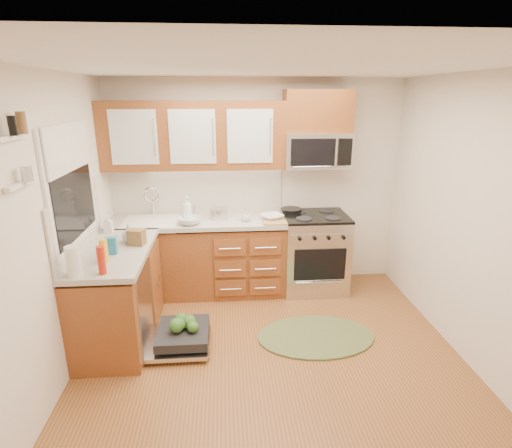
{
  "coord_description": "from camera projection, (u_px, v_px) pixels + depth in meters",
  "views": [
    {
      "loc": [
        -0.39,
        -3.04,
        2.3
      ],
      "look_at": [
        -0.08,
        0.85,
        1.04
      ],
      "focal_mm": 28.0,
      "sensor_mm": 36.0,
      "label": 1
    }
  ],
  "objects": [
    {
      "name": "bowl_b",
      "position": [
        190.0,
        221.0,
        4.47
      ],
      "size": [
        0.28,
        0.28,
        0.08
      ],
      "primitive_type": "imported",
      "rotation": [
        0.0,
        0.0,
        -0.13
      ],
      "color": "#999999",
      "rests_on": "countertop_back"
    },
    {
      "name": "backsplash_back",
      "position": [
        197.0,
        190.0,
        4.84
      ],
      "size": [
        2.05,
        0.02,
        0.57
      ],
      "primitive_type": "cube",
      "color": "beige",
      "rests_on": "ground"
    },
    {
      "name": "paper_towel_roll",
      "position": [
        74.0,
        261.0,
        3.16
      ],
      "size": [
        0.15,
        0.15,
        0.25
      ],
      "primitive_type": "cylinder",
      "rotation": [
        0.0,
        0.0,
        -0.37
      ],
      "color": "white",
      "rests_on": "countertop_left"
    },
    {
      "name": "stock_pot",
      "position": [
        219.0,
        214.0,
        4.66
      ],
      "size": [
        0.24,
        0.24,
        0.12
      ],
      "primitive_type": "cylinder",
      "rotation": [
        0.0,
        0.0,
        0.2
      ],
      "color": "silver",
      "rests_on": "countertop_back"
    },
    {
      "name": "wall_back",
      "position": [
        257.0,
        185.0,
        4.9
      ],
      "size": [
        3.5,
        0.04,
        2.5
      ],
      "primitive_type": "cube",
      "color": "silver",
      "rests_on": "ground"
    },
    {
      "name": "floor",
      "position": [
        272.0,
        361.0,
        3.62
      ],
      "size": [
        3.5,
        3.5,
        0.0
      ],
      "primitive_type": "plane",
      "color": "brown",
      "rests_on": "ground"
    },
    {
      "name": "skillet",
      "position": [
        291.0,
        210.0,
        4.84
      ],
      "size": [
        0.29,
        0.29,
        0.05
      ],
      "primitive_type": "cylinder",
      "rotation": [
        0.0,
        0.0,
        0.21
      ],
      "color": "black",
      "rests_on": "range"
    },
    {
      "name": "blue_carton",
      "position": [
        111.0,
        246.0,
        3.61
      ],
      "size": [
        0.1,
        0.06,
        0.16
      ],
      "primitive_type": "cube",
      "rotation": [
        0.0,
        0.0,
        -0.01
      ],
      "color": "teal",
      "rests_on": "countertop_left"
    },
    {
      "name": "countertop_left",
      "position": [
        114.0,
        253.0,
        3.73
      ],
      "size": [
        0.64,
        1.27,
        0.05
      ],
      "primitive_type": "cube",
      "color": "beige",
      "rests_on": "base_cabinet_left"
    },
    {
      "name": "dishwasher",
      "position": [
        179.0,
        337.0,
        3.81
      ],
      "size": [
        0.7,
        0.6,
        0.2
      ],
      "primitive_type": null,
      "color": "silver",
      "rests_on": "ground"
    },
    {
      "name": "sink",
      "position": [
        152.0,
        231.0,
        4.63
      ],
      "size": [
        0.62,
        0.5,
        0.26
      ],
      "primitive_type": null,
      "color": "white",
      "rests_on": "ground"
    },
    {
      "name": "bowl_a",
      "position": [
        272.0,
        217.0,
        4.64
      ],
      "size": [
        0.33,
        0.33,
        0.06
      ],
      "primitive_type": "imported",
      "rotation": [
        0.0,
        0.0,
        0.42
      ],
      "color": "#999999",
      "rests_on": "countertop_back"
    },
    {
      "name": "upper_cabinets",
      "position": [
        194.0,
        135.0,
        4.49
      ],
      "size": [
        2.05,
        0.35,
        0.75
      ],
      "primitive_type": null,
      "color": "brown",
      "rests_on": "ground"
    },
    {
      "name": "cabinet_over_mw",
      "position": [
        318.0,
        111.0,
        4.51
      ],
      "size": [
        0.76,
        0.35,
        0.47
      ],
      "primitive_type": "cube",
      "color": "brown",
      "rests_on": "ground"
    },
    {
      "name": "window_blind",
      "position": [
        68.0,
        148.0,
        3.39
      ],
      "size": [
        0.02,
        0.96,
        0.4
      ],
      "primitive_type": "cube",
      "color": "white",
      "rests_on": "ground"
    },
    {
      "name": "wooden_box",
      "position": [
        137.0,
        237.0,
        3.84
      ],
      "size": [
        0.18,
        0.14,
        0.15
      ],
      "primitive_type": "cube",
      "rotation": [
        0.0,
        0.0,
        -0.25
      ],
      "color": "brown",
      "rests_on": "countertop_left"
    },
    {
      "name": "shelf_upper",
      "position": [
        14.0,
        137.0,
        2.53
      ],
      "size": [
        0.04,
        0.4,
        0.03
      ],
      "primitive_type": "cube",
      "color": "white",
      "rests_on": "ground"
    },
    {
      "name": "window",
      "position": [
        71.0,
        186.0,
        3.49
      ],
      "size": [
        0.03,
        1.05,
        1.05
      ],
      "primitive_type": null,
      "color": "white",
      "rests_on": "ground"
    },
    {
      "name": "countertop_back",
      "position": [
        197.0,
        222.0,
        4.66
      ],
      "size": [
        2.07,
        0.64,
        0.05
      ],
      "primitive_type": "cube",
      "color": "beige",
      "rests_on": "base_cabinet_back"
    },
    {
      "name": "soap_bottle_c",
      "position": [
        129.0,
        233.0,
        3.91
      ],
      "size": [
        0.19,
        0.19,
        0.19
      ],
      "primitive_type": "imported",
      "rotation": [
        0.0,
        0.0,
        0.43
      ],
      "color": "#999999",
      "rests_on": "countertop_left"
    },
    {
      "name": "soap_bottle_a",
      "position": [
        187.0,
        209.0,
        4.52
      ],
      "size": [
        0.13,
        0.13,
        0.3
      ],
      "primitive_type": "imported",
      "rotation": [
        0.0,
        0.0,
        0.1
      ],
      "color": "#999999",
      "rests_on": "countertop_back"
    },
    {
      "name": "microwave",
      "position": [
        316.0,
        150.0,
        4.62
      ],
      "size": [
        0.76,
        0.38,
        0.4
      ],
      "primitive_type": null,
      "color": "silver",
      "rests_on": "ground"
    },
    {
      "name": "mustard_bottle",
      "position": [
        104.0,
        251.0,
        3.43
      ],
      "size": [
        0.08,
        0.08,
        0.21
      ],
      "primitive_type": "cylinder",
      "rotation": [
        0.0,
        0.0,
        -0.21
      ],
      "color": "#F4AC1B",
      "rests_on": "countertop_left"
    },
    {
      "name": "rug",
      "position": [
        316.0,
        336.0,
        3.98
      ],
      "size": [
        1.28,
        0.94,
        0.02
      ],
      "primitive_type": null,
      "rotation": [
        0.0,
        0.0,
        -0.16
      ],
      "color": "#60693C",
      "rests_on": "ground"
    },
    {
      "name": "red_bottle",
      "position": [
        101.0,
        260.0,
        3.2
      ],
      "size": [
        0.07,
        0.07,
        0.24
      ],
      "primitive_type": "cylinder",
      "rotation": [
        0.0,
        0.0,
        0.17
      ],
      "color": "#B7210F",
      "rests_on": "countertop_left"
    },
    {
      "name": "cup",
      "position": [
        246.0,
        217.0,
        4.58
      ],
      "size": [
        0.14,
        0.14,
        0.09
      ],
      "primitive_type": "imported",
      "rotation": [
        0.0,
        0.0,
        0.35
      ],
      "color": "#999999",
      "rests_on": "countertop_back"
    },
    {
      "name": "wall_left",
      "position": [
        51.0,
        237.0,
        3.11
      ],
      "size": [
        0.04,
        3.5,
        2.5
      ],
      "primitive_type": "cube",
      "color": "silver",
      "rests_on": "ground"
    },
    {
      "name": "backsplash_left",
      "position": [
        77.0,
        222.0,
        3.62
      ],
      "size": [
        0.02,
        1.25,
        0.57
      ],
      "primitive_type": "cube",
      "color": "beige",
      "rests_on": "ground"
    },
    {
      "name": "range",
      "position": [
        314.0,
        252.0,
        4.89
      ],
      "size": [
        0.76,
        0.64,
        0.95
      ],
      "primitive_type": null,
      "color": "silver",
      "rests_on": "ground"
    },
    {
      "name": "wall_right",
      "position": [
        479.0,
        226.0,
        3.37
      ],
      "size": [
        0.04,
        3.5,
        2.5
      ],
      "primitive_type": "cube",
      "color": "silver",
      "rests_on": "ground"
    },
    {
      "name": "ceiling",
      "position": [
        276.0,
        66.0,
        2.86
      ],
      "size": [
        3.5,
        3.5,
        0.0
      ],
      "primitive_type": "plane",
      "rotation": [
        3.14,
        0.0,
        0.0
      ],
      "color": "white",
      "rests_on": "ground"
    },
    {
      "name": "soap_bottle_b",
      "position": [
        108.0,
        224.0,
        4.18
      ],
      "size": [
        0.09,
        0.09,
        0.19
      ],
      "primitive_type": "imported",
      "rotation": [
        0.0,
        0.0,
        -0.01
      ],
      "color": "#999999",
      "rests_on": "countertop_left"
    },
    {
      "name": "base_cabinet_left",
      "position": [
        118.0,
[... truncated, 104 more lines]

